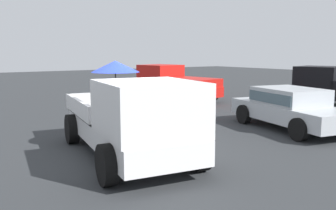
{
  "coord_description": "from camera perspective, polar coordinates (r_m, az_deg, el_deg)",
  "views": [
    {
      "loc": [
        7.48,
        -4.06,
        2.48
      ],
      "look_at": [
        -0.15,
        1.32,
        1.1
      ],
      "focal_mm": 38.41,
      "sensor_mm": 36.0,
      "label": 1
    }
  ],
  "objects": [
    {
      "name": "pickup_truck_far",
      "position": [
        18.76,
        0.85,
        3.5
      ],
      "size": [
        5.02,
        2.74,
        1.8
      ],
      "rotation": [
        0.0,
        0.0,
        3.29
      ],
      "color": "black",
      "rests_on": "ground"
    },
    {
      "name": "parked_sedan_near",
      "position": [
        12.25,
        18.86,
        -0.2
      ],
      "size": [
        4.59,
        2.69,
        1.33
      ],
      "rotation": [
        0.0,
        0.0,
        -0.23
      ],
      "color": "black",
      "rests_on": "ground"
    },
    {
      "name": "ground_plane",
      "position": [
        8.86,
        -6.5,
        -7.89
      ],
      "size": [
        80.0,
        80.0,
        0.0
      ],
      "primitive_type": "plane",
      "color": "#2D3033"
    },
    {
      "name": "pickup_truck_main",
      "position": [
        8.2,
        -5.56,
        -2.26
      ],
      "size": [
        5.3,
        2.94,
        2.27
      ],
      "rotation": [
        0.0,
        0.0,
        -0.17
      ],
      "color": "black",
      "rests_on": "ground"
    }
  ]
}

